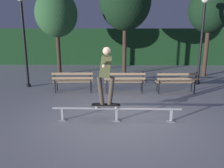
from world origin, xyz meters
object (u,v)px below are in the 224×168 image
tree_far_right (210,10)px  lamp_post_right (202,29)px  tree_far_left (56,14)px  tree_behind_benches (125,2)px  skateboard (106,105)px  park_bench_right_center (177,80)px  park_bench_left_center (125,80)px  grind_rail (116,111)px  park_bench_leftmost (73,80)px  lamp_post_left (23,29)px  skateboarder (106,71)px

tree_far_right → lamp_post_right: tree_far_right is taller
tree_far_left → tree_behind_benches: bearing=-2.3°
skateboard → park_bench_right_center: park_bench_right_center is taller
park_bench_left_center → tree_behind_benches: (0.09, 3.76, 3.38)m
park_bench_right_center → grind_rail: bearing=-130.0°
park_bench_left_center → park_bench_leftmost: bearing=180.0°
skateboard → park_bench_left_center: (0.59, 2.80, 0.08)m
tree_far_right → lamp_post_left: bearing=-163.2°
park_bench_right_center → skateboard: bearing=-133.3°
grind_rail → park_bench_leftmost: 3.31m
lamp_post_right → lamp_post_left: bearing=-174.7°
skateboarder → lamp_post_left: 5.31m
tree_behind_benches → lamp_post_left: tree_behind_benches is taller
tree_far_left → park_bench_leftmost: bearing=-68.0°
park_bench_right_center → lamp_post_right: (1.41, 1.60, 1.94)m
park_bench_right_center → lamp_post_right: bearing=48.6°
tree_far_right → lamp_post_left: 9.15m
tree_far_left → lamp_post_right: (7.09, -2.31, -0.83)m
park_bench_left_center → lamp_post_right: size_ratio=0.41×
tree_far_left → skateboarder: bearing=-65.6°
skateboard → tree_far_right: (5.05, 6.32, 3.02)m
tree_behind_benches → park_bench_left_center: bearing=-91.4°
park_bench_leftmost → tree_far_left: tree_far_left is taller
park_bench_right_center → tree_far_right: 5.18m
park_bench_left_center → park_bench_right_center: 2.05m
lamp_post_left → park_bench_right_center: bearing=-8.0°
skateboarder → tree_far_left: (-3.05, 6.71, 1.92)m
park_bench_left_center → grind_rail: bearing=-96.1°
park_bench_right_center → tree_far_left: bearing=145.5°
skateboarder → lamp_post_left: (-3.66, 3.69, 1.09)m
grind_rail → tree_far_right: 8.53m
tree_behind_benches → lamp_post_right: 4.25m
tree_behind_benches → park_bench_leftmost: bearing=-119.7°
park_bench_right_center → lamp_post_left: bearing=172.0°
tree_far_right → tree_behind_benches: bearing=176.9°
lamp_post_left → skateboarder: bearing=-45.2°
skateboarder → park_bench_left_center: size_ratio=0.96×
park_bench_left_center → lamp_post_left: (-4.24, 0.88, 1.94)m
tree_far_right → grind_rail: bearing=-127.0°
tree_far_left → lamp_post_right: tree_far_left is taller
grind_rail → skateboard: 0.33m
tree_behind_benches → grind_rail: bearing=-93.4°
grind_rail → tree_behind_benches: 7.50m
tree_far_right → park_bench_left_center: bearing=-141.8°
park_bench_right_center → tree_behind_benches: bearing=117.6°
lamp_post_right → lamp_post_left: 7.74m
tree_far_left → lamp_post_left: tree_far_left is taller
skateboard → tree_behind_benches: (0.68, 6.56, 3.46)m
park_bench_leftmost → tree_far_left: bearing=112.0°
skateboarder → grind_rail: bearing=0.0°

